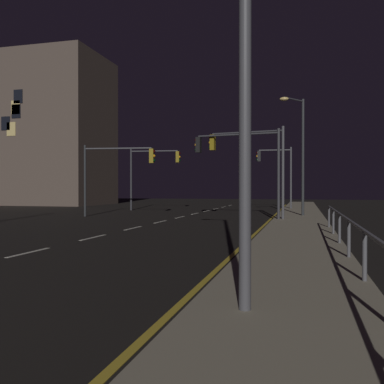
# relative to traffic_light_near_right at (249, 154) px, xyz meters

# --- Properties ---
(ground_plane) EXTENTS (112.00, 112.00, 0.00)m
(ground_plane) POSITION_rel_traffic_light_near_right_xyz_m (-4.75, -6.03, -3.98)
(ground_plane) COLOR black
(ground_plane) RESTS_ON ground
(sidewalk_right) EXTENTS (2.99, 77.00, 0.14)m
(sidewalk_right) POSITION_rel_traffic_light_near_right_xyz_m (2.93, -6.03, -3.91)
(sidewalk_right) COLOR gray
(sidewalk_right) RESTS_ON ground
(lane_markings_center) EXTENTS (0.14, 50.00, 0.01)m
(lane_markings_center) POSITION_rel_traffic_light_near_right_xyz_m (-4.75, -2.53, -3.97)
(lane_markings_center) COLOR silver
(lane_markings_center) RESTS_ON ground
(lane_edge_line) EXTENTS (0.14, 53.00, 0.01)m
(lane_edge_line) POSITION_rel_traffic_light_near_right_xyz_m (1.19, -1.03, -3.97)
(lane_edge_line) COLOR gold
(lane_edge_line) RESTS_ON ground
(traffic_light_near_right) EXTENTS (4.63, 0.86, 5.39)m
(traffic_light_near_right) POSITION_rel_traffic_light_near_right_xyz_m (0.00, 0.00, 0.00)
(traffic_light_near_right) COLOR #4C4C51
(traffic_light_near_right) RESTS_ON sidewalk_right
(traffic_light_mid_right) EXTENTS (4.43, 0.75, 5.39)m
(traffic_light_mid_right) POSITION_rel_traffic_light_near_right_xyz_m (-9.51, 9.23, -0.15)
(traffic_light_mid_right) COLOR #38383D
(traffic_light_mid_right) RESTS_ON ground
(traffic_light_far_center) EXTENTS (3.12, 0.52, 5.44)m
(traffic_light_far_center) POSITION_rel_traffic_light_near_right_xyz_m (0.79, 13.04, -0.05)
(traffic_light_far_center) COLOR #4C4C51
(traffic_light_far_center) RESTS_ON sidewalk_right
(traffic_light_overhead_east) EXTENTS (4.91, 0.91, 4.86)m
(traffic_light_overhead_east) POSITION_rel_traffic_light_near_right_xyz_m (-9.01, 0.92, -0.49)
(traffic_light_overhead_east) COLOR #2D3033
(traffic_light_overhead_east) RESTS_ON ground
(traffic_light_near_left) EXTENTS (5.24, 0.84, 5.24)m
(traffic_light_near_left) POSITION_rel_traffic_light_near_right_xyz_m (-0.55, -0.23, -0.07)
(traffic_light_near_left) COLOR #38383D
(traffic_light_near_left) RESTS_ON sidewalk_right
(street_lamp_mid_block) EXTENTS (1.52, 1.85, 7.62)m
(street_lamp_mid_block) POSITION_rel_traffic_light_near_right_xyz_m (2.90, 3.00, 0.75)
(street_lamp_mid_block) COLOR #2D3033
(street_lamp_mid_block) RESTS_ON sidewalk_right
(barrier_fence) EXTENTS (0.09, 20.46, 0.98)m
(barrier_fence) POSITION_rel_traffic_light_near_right_xyz_m (4.28, -15.34, -3.10)
(barrier_fence) COLOR #59595E
(barrier_fence) RESTS_ON sidewalk_right
(building_distant) EXTENTS (16.48, 9.89, 17.39)m
(building_distant) POSITION_rel_traffic_light_near_right_xyz_m (-27.82, 19.28, 4.72)
(building_distant) COLOR brown
(building_distant) RESTS_ON ground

